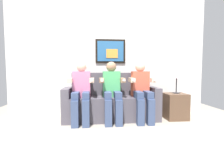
% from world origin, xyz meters
% --- Properties ---
extents(ground_plane, '(5.46, 5.46, 0.00)m').
position_xyz_m(ground_plane, '(0.00, 0.00, 0.00)').
color(ground_plane, '#9E9384').
extents(back_wall_assembly, '(4.20, 0.10, 2.60)m').
position_xyz_m(back_wall_assembly, '(0.00, 0.76, 1.30)').
color(back_wall_assembly, silver).
rests_on(back_wall_assembly, ground_plane).
extents(couch, '(1.80, 0.58, 0.90)m').
position_xyz_m(couch, '(0.00, 0.33, 0.31)').
color(couch, '#514C56').
rests_on(couch, ground_plane).
extents(person_on_left, '(0.46, 0.56, 1.11)m').
position_xyz_m(person_on_left, '(-0.56, 0.16, 0.61)').
color(person_on_left, pink).
rests_on(person_on_left, ground_plane).
extents(person_in_middle, '(0.46, 0.56, 1.11)m').
position_xyz_m(person_in_middle, '(-0.00, 0.16, 0.61)').
color(person_in_middle, '#4CB266').
rests_on(person_in_middle, ground_plane).
extents(person_on_right, '(0.46, 0.56, 1.11)m').
position_xyz_m(person_on_right, '(0.56, 0.16, 0.61)').
color(person_on_right, '#D8593F').
rests_on(person_on_right, ground_plane).
extents(side_table_right, '(0.40, 0.40, 0.50)m').
position_xyz_m(side_table_right, '(1.25, 0.22, 0.25)').
color(side_table_right, brown).
rests_on(side_table_right, ground_plane).
extents(table_lamp, '(0.22, 0.22, 0.46)m').
position_xyz_m(table_lamp, '(1.27, 0.25, 0.86)').
color(table_lamp, '#333338').
rests_on(table_lamp, side_table_right).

